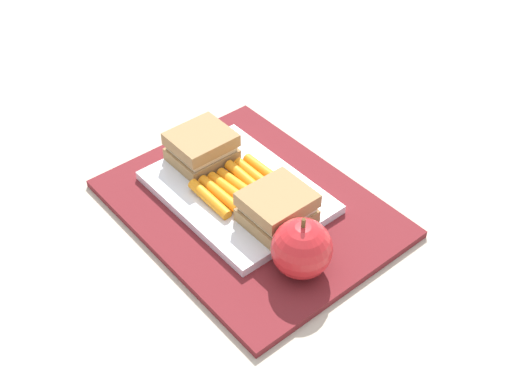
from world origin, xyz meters
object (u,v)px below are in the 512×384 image
at_px(sandwich_half_right, 277,208).
at_px(apple, 302,249).
at_px(carrot_sticks_bundle, 238,185).
at_px(food_tray, 238,192).
at_px(sandwich_half_left, 202,147).

bearing_deg(sandwich_half_right, apple, -19.25).
bearing_deg(carrot_sticks_bundle, sandwich_half_right, -0.00).
relative_size(carrot_sticks_bundle, apple, 1.25).
relative_size(food_tray, apple, 2.77).
bearing_deg(sandwich_half_left, sandwich_half_right, 0.00).
bearing_deg(apple, food_tray, 170.57).
distance_m(sandwich_half_left, apple, 0.23).
bearing_deg(food_tray, sandwich_half_right, 0.00).
height_order(food_tray, sandwich_half_right, sandwich_half_right).
distance_m(sandwich_half_left, sandwich_half_right, 0.16).
height_order(sandwich_half_left, sandwich_half_right, same).
xyz_separation_m(sandwich_half_right, apple, (0.07, -0.02, 0.00)).
bearing_deg(food_tray, carrot_sticks_bundle, 175.60).
distance_m(carrot_sticks_bundle, apple, 0.15).
bearing_deg(carrot_sticks_bundle, sandwich_half_left, -180.00).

